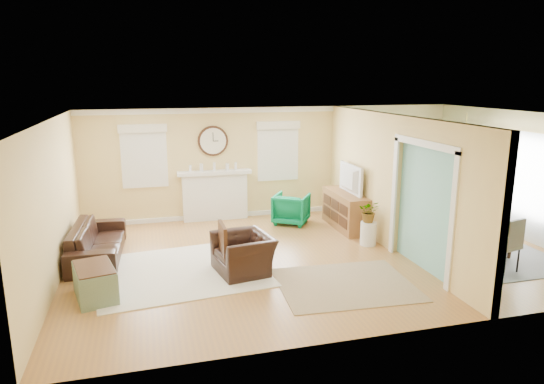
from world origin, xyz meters
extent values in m
plane|color=#9D6B3B|center=(0.00, 0.00, 0.00)|extent=(9.00, 9.00, 0.00)
cube|color=#DABA78|center=(0.00, 3.00, 1.30)|extent=(9.00, 0.02, 2.60)
cube|color=#DABA78|center=(0.00, -3.00, 1.30)|extent=(9.00, 0.02, 2.60)
cube|color=#DABA78|center=(-4.50, 0.00, 1.30)|extent=(0.02, 6.00, 2.60)
cube|color=#DABA78|center=(4.50, 0.00, 1.30)|extent=(0.02, 6.00, 2.60)
cube|color=white|center=(0.00, 0.00, 2.60)|extent=(9.00, 6.00, 0.02)
cube|color=#DABA78|center=(1.50, 1.40, 1.30)|extent=(0.12, 3.20, 2.60)
cube|color=#DABA78|center=(1.50, -2.50, 1.30)|extent=(0.12, 1.00, 2.60)
cube|color=#DABA78|center=(1.50, -1.10, 2.40)|extent=(0.12, 1.80, 0.40)
cube|color=white|center=(1.43, -0.20, 1.10)|extent=(0.04, 0.12, 2.20)
cube|color=white|center=(1.43, -2.00, 1.10)|extent=(0.04, 0.12, 2.20)
cube|color=white|center=(1.43, -1.10, 2.20)|extent=(0.04, 1.92, 0.12)
cube|color=#76C6BB|center=(1.57, 0.00, 1.30)|extent=(0.02, 6.00, 2.60)
cube|color=white|center=(-1.50, 2.88, 0.55)|extent=(1.50, 0.24, 1.10)
cube|color=white|center=(-1.50, 2.85, 1.13)|extent=(1.70, 0.30, 0.08)
cube|color=black|center=(-1.50, 2.98, 0.50)|extent=(0.85, 0.02, 0.75)
cube|color=gold|center=(-1.50, 2.87, 0.42)|extent=(0.85, 0.02, 0.62)
cylinder|color=#3F2316|center=(-1.50, 2.97, 1.85)|extent=(0.70, 0.06, 0.70)
cylinder|color=silver|center=(-1.50, 2.94, 1.85)|extent=(0.60, 0.01, 0.60)
cube|color=black|center=(-1.50, 2.93, 1.95)|extent=(0.02, 0.01, 0.20)
cube|color=black|center=(-1.44, 2.93, 1.85)|extent=(0.12, 0.01, 0.02)
cube|color=white|center=(-3.05, 2.98, 1.55)|extent=(0.90, 0.03, 1.30)
cube|color=white|center=(-3.05, 2.95, 1.55)|extent=(1.00, 0.04, 1.40)
cube|color=silver|center=(-3.05, 2.91, 2.18)|extent=(1.05, 0.10, 0.18)
cube|color=white|center=(0.05, 2.98, 1.55)|extent=(0.90, 0.03, 1.30)
cube|color=white|center=(0.05, 2.95, 1.55)|extent=(1.00, 0.04, 1.40)
cube|color=silver|center=(0.05, 2.91, 2.18)|extent=(1.05, 0.10, 0.18)
cube|color=white|center=(4.47, 0.00, 1.10)|extent=(0.03, 1.60, 2.10)
cube|color=white|center=(4.44, 0.00, 1.10)|extent=(0.03, 1.70, 2.20)
cylinder|color=gold|center=(3.00, 0.00, 2.45)|extent=(0.02, 0.02, 0.30)
sphere|color=white|center=(3.00, 0.00, 2.20)|extent=(0.30, 0.30, 0.30)
cube|color=silver|center=(-2.56, -0.16, 0.01)|extent=(3.04, 2.71, 0.01)
cube|color=tan|center=(-0.03, -1.40, 0.01)|extent=(2.23, 1.86, 0.01)
cube|color=slate|center=(2.90, -0.39, 0.01)|extent=(2.63, 3.29, 0.01)
imported|color=black|center=(-3.97, 0.92, 0.32)|extent=(0.95, 2.21, 0.63)
imported|color=black|center=(-1.50, -0.44, 0.33)|extent=(1.04, 1.15, 0.66)
imported|color=#036336|center=(0.14, 2.10, 0.35)|extent=(1.03, 1.04, 0.69)
cube|color=gray|center=(-3.87, -0.88, 0.24)|extent=(0.72, 0.98, 0.49)
cube|color=#3F2316|center=(-3.87, -0.88, 0.50)|extent=(0.69, 0.93, 0.02)
cube|color=brown|center=(1.21, 1.47, 0.40)|extent=(0.52, 1.57, 0.80)
cube|color=#3F2316|center=(0.94, 1.00, 0.55)|extent=(0.01, 0.42, 0.22)
cube|color=#3F2316|center=(0.94, 1.00, 0.28)|extent=(0.01, 0.42, 0.22)
cube|color=#3F2316|center=(0.94, 1.47, 0.55)|extent=(0.01, 0.42, 0.22)
cube|color=#3F2316|center=(0.94, 1.47, 0.28)|extent=(0.01, 0.42, 0.22)
cube|color=#3F2316|center=(0.94, 1.94, 0.55)|extent=(0.01, 0.42, 0.22)
cube|color=#3F2316|center=(0.94, 1.94, 0.28)|extent=(0.01, 0.42, 0.22)
imported|color=black|center=(1.19, 1.47, 1.12)|extent=(0.15, 1.10, 0.63)
cylinder|color=white|center=(1.18, 0.28, 0.24)|extent=(0.32, 0.32, 0.47)
imported|color=#337F33|center=(1.18, 0.28, 0.70)|extent=(0.51, 0.49, 0.45)
imported|color=#3F2316|center=(2.90, -0.39, 0.30)|extent=(1.17, 1.82, 0.60)
cube|color=slate|center=(2.91, 0.62, 0.46)|extent=(0.45, 0.45, 0.05)
cube|color=slate|center=(2.91, 0.62, 0.72)|extent=(0.43, 0.07, 0.51)
cylinder|color=black|center=(3.10, 0.79, 0.22)|extent=(0.03, 0.03, 0.43)
cylinder|color=black|center=(3.08, 0.44, 0.22)|extent=(0.03, 0.03, 0.43)
cylinder|color=black|center=(2.75, 0.80, 0.22)|extent=(0.03, 0.03, 0.43)
cylinder|color=black|center=(2.73, 0.45, 0.22)|extent=(0.03, 0.03, 0.43)
cube|color=slate|center=(2.80, -1.56, 0.46)|extent=(0.51, 0.51, 0.05)
cube|color=slate|center=(2.80, -1.56, 0.71)|extent=(0.43, 0.15, 0.51)
cylinder|color=black|center=(2.68, -1.77, 0.21)|extent=(0.03, 0.03, 0.43)
cylinder|color=black|center=(2.60, -1.43, 0.21)|extent=(0.03, 0.03, 0.43)
cylinder|color=black|center=(3.01, -1.69, 0.21)|extent=(0.03, 0.03, 0.43)
cylinder|color=black|center=(2.93, -1.35, 0.21)|extent=(0.03, 0.03, 0.43)
cube|color=white|center=(2.15, -0.46, 0.46)|extent=(0.49, 0.49, 0.05)
cube|color=white|center=(2.15, -0.46, 0.72)|extent=(0.11, 0.44, 0.51)
cylinder|color=black|center=(1.95, -0.31, 0.22)|extent=(0.03, 0.03, 0.43)
cylinder|color=black|center=(2.30, -0.27, 0.22)|extent=(0.03, 0.03, 0.43)
cylinder|color=black|center=(2.00, -0.66, 0.22)|extent=(0.03, 0.03, 0.43)
cylinder|color=black|center=(2.35, -0.61, 0.22)|extent=(0.03, 0.03, 0.43)
cube|color=slate|center=(3.48, -0.34, 0.47)|extent=(0.53, 0.53, 0.05)
cube|color=slate|center=(3.48, -0.34, 0.73)|extent=(0.16, 0.43, 0.52)
cylinder|color=black|center=(3.70, -0.46, 0.22)|extent=(0.03, 0.03, 0.44)
cylinder|color=black|center=(3.36, -0.55, 0.22)|extent=(0.03, 0.03, 0.44)
cylinder|color=black|center=(3.61, -0.12, 0.22)|extent=(0.03, 0.03, 0.44)
cylinder|color=black|center=(3.27, -0.21, 0.22)|extent=(0.03, 0.03, 0.44)
camera|label=1|loc=(-3.03, -8.12, 3.23)|focal=32.00mm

